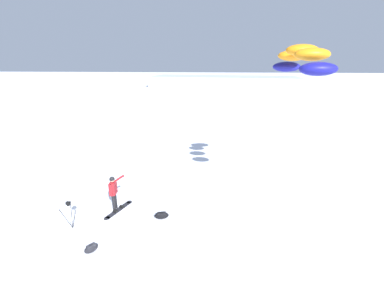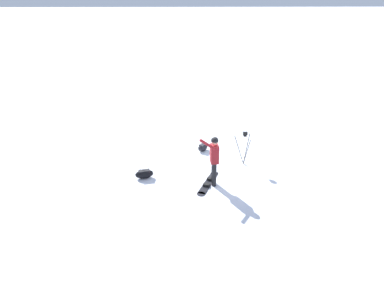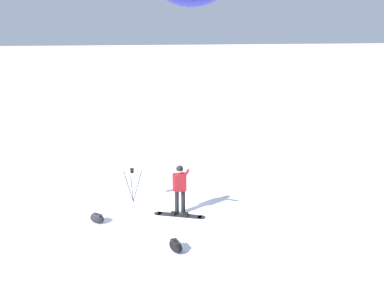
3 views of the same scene
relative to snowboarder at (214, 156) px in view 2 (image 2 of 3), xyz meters
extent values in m
plane|color=white|center=(0.70, -0.13, -1.05)|extent=(300.00, 300.00, 0.00)
cylinder|color=black|center=(-0.11, -0.01, -0.63)|extent=(0.14, 0.14, 0.83)
cylinder|color=black|center=(0.11, 0.00, -0.63)|extent=(0.14, 0.14, 0.83)
cube|color=maroon|center=(0.00, -0.01, 0.08)|extent=(0.41, 0.27, 0.59)
sphere|color=tan|center=(0.00, -0.01, 0.52)|extent=(0.23, 0.23, 0.23)
sphere|color=black|center=(0.00, -0.01, 0.55)|extent=(0.24, 0.24, 0.24)
cylinder|color=maroon|center=(-0.19, 0.24, 0.49)|extent=(0.11, 0.54, 0.41)
cylinder|color=maroon|center=(0.20, -0.02, 0.08)|extent=(0.09, 0.09, 0.59)
cube|color=black|center=(0.05, 0.17, -1.04)|extent=(1.49, 0.82, 0.02)
cylinder|color=black|center=(-0.64, 0.46, -1.04)|extent=(0.27, 0.27, 0.02)
cylinder|color=black|center=(0.75, -0.12, -1.04)|extent=(0.27, 0.27, 0.02)
cube|color=black|center=(-0.15, 0.25, -0.99)|extent=(0.21, 0.24, 0.08)
cube|color=black|center=(0.26, 0.09, -0.99)|extent=(0.21, 0.24, 0.08)
ellipsoid|color=black|center=(0.53, 2.36, -0.90)|extent=(0.43, 0.68, 0.31)
cube|color=black|center=(0.53, 2.36, -0.79)|extent=(0.26, 0.41, 0.08)
cylinder|color=#262628|center=(1.54, -1.10, -0.49)|extent=(0.09, 0.40, 1.12)
cylinder|color=#262628|center=(1.34, -1.35, -0.49)|extent=(0.38, 0.17, 1.12)
cylinder|color=#262628|center=(1.66, -1.40, -0.49)|extent=(0.32, 0.27, 1.12)
cube|color=black|center=(1.51, -1.29, 0.09)|extent=(0.10, 0.10, 0.06)
cube|color=black|center=(1.51, -1.29, 0.17)|extent=(0.12, 0.16, 0.10)
ellipsoid|color=black|center=(2.75, 0.17, -0.90)|extent=(0.58, 0.55, 0.31)
cube|color=#2C2C33|center=(2.75, 0.17, -0.79)|extent=(0.35, 0.33, 0.08)
camera|label=1|loc=(9.70, 4.52, 5.69)|focal=22.77mm
camera|label=2|loc=(-10.53, 1.16, 4.94)|focal=33.43mm
camera|label=3|loc=(2.05, 12.40, 4.99)|focal=37.74mm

